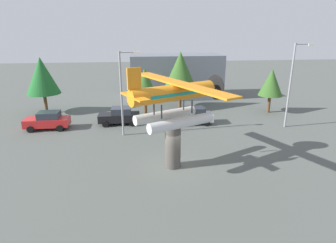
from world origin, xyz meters
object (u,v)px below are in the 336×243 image
at_px(streetlight_secondary, 293,80).
at_px(tree_center_back, 180,71).
at_px(floatplane_monument, 175,100).
at_px(tree_west, 42,76).
at_px(streetlight_primary, 123,88).
at_px(display_pedestal, 173,146).
at_px(car_mid_black, 120,116).
at_px(storefront_building, 176,76).
at_px(car_near_red, 48,120).
at_px(tree_east, 145,83).
at_px(tree_far_east, 271,83).
at_px(car_far_silver, 193,116).

distance_m(streetlight_secondary, tree_center_back, 12.71).
bearing_deg(floatplane_monument, tree_west, 105.35).
height_order(streetlight_primary, tree_center_back, streetlight_primary).
height_order(display_pedestal, car_mid_black, display_pedestal).
xyz_separation_m(storefront_building, tree_center_back, (-0.36, -6.34, 1.63)).
distance_m(car_near_red, car_mid_black, 7.01).
xyz_separation_m(tree_west, tree_center_back, (15.96, 0.29, 0.28)).
relative_size(car_mid_black, storefront_building, 0.33).
relative_size(streetlight_primary, tree_east, 1.42).
relative_size(streetlight_primary, streetlight_secondary, 0.93).
bearing_deg(floatplane_monument, storefront_building, 56.46).
bearing_deg(tree_east, streetlight_secondary, -22.64).
xyz_separation_m(display_pedestal, tree_far_east, (13.11, 12.56, 1.94)).
bearing_deg(tree_far_east, streetlight_primary, -161.08).
distance_m(car_near_red, tree_east, 10.85).
bearing_deg(tree_far_east, tree_center_back, 162.95).
height_order(floatplane_monument, streetlight_secondary, streetlight_secondary).
distance_m(storefront_building, tree_far_east, 13.60).
bearing_deg(display_pedestal, storefront_building, 81.35).
relative_size(tree_east, tree_far_east, 1.05).
distance_m(car_far_silver, tree_east, 6.74).
bearing_deg(storefront_building, display_pedestal, -98.65).
bearing_deg(tree_west, floatplane_monument, -49.48).
distance_m(car_near_red, car_far_silver, 14.50).
bearing_deg(streetlight_primary, display_pedestal, -62.68).
bearing_deg(tree_west, streetlight_secondary, -17.40).
relative_size(storefront_building, tree_east, 2.38).
distance_m(display_pedestal, car_near_red, 14.63).
height_order(floatplane_monument, tree_center_back, floatplane_monument).
bearing_deg(tree_center_back, display_pedestal, -100.80).
distance_m(streetlight_secondary, storefront_building, 17.41).
bearing_deg(display_pedestal, floatplane_monument, 25.18).
distance_m(storefront_building, tree_west, 17.67).
bearing_deg(tree_east, car_far_silver, -38.98).
xyz_separation_m(floatplane_monument, car_mid_black, (-4.31, 10.12, -4.04)).
bearing_deg(storefront_building, tree_east, -118.36).
relative_size(tree_west, tree_center_back, 0.94).
height_order(streetlight_primary, tree_east, streetlight_primary).
height_order(floatplane_monument, car_mid_black, floatplane_monument).
height_order(car_near_red, tree_far_east, tree_far_east).
bearing_deg(tree_center_back, storefront_building, 86.78).
height_order(floatplane_monument, tree_east, floatplane_monument).
height_order(streetlight_primary, storefront_building, streetlight_primary).
distance_m(floatplane_monument, tree_center_back, 15.87).
height_order(car_far_silver, tree_far_east, tree_far_east).
distance_m(floatplane_monument, tree_east, 13.28).
bearing_deg(tree_east, streetlight_primary, -108.57).
bearing_deg(floatplane_monument, tree_center_back, 54.40).
distance_m(car_mid_black, tree_west, 10.79).
relative_size(tree_east, tree_center_back, 0.77).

